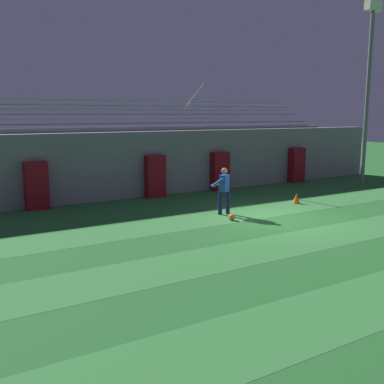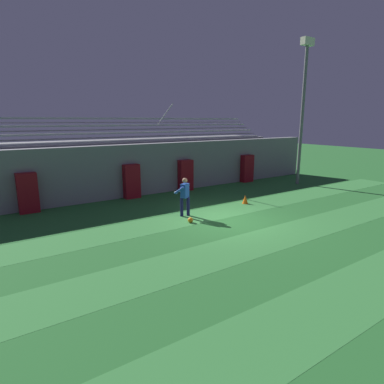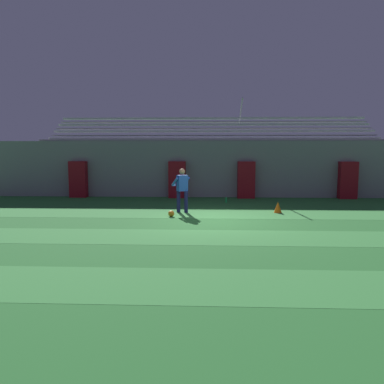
% 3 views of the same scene
% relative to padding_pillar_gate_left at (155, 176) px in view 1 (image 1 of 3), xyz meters
% --- Properties ---
extents(ground_plane, '(80.00, 80.00, 0.00)m').
position_rel_padding_pillar_gate_left_xyz_m(ground_plane, '(1.69, -5.95, -0.90)').
color(ground_plane, '#286B2D').
extents(turf_stripe_mid, '(28.00, 1.81, 0.01)m').
position_rel_padding_pillar_gate_left_xyz_m(turf_stripe_mid, '(1.69, -8.32, -0.89)').
color(turf_stripe_mid, '#38843D').
rests_on(turf_stripe_mid, ground).
extents(turf_stripe_far, '(28.00, 1.81, 0.01)m').
position_rel_padding_pillar_gate_left_xyz_m(turf_stripe_far, '(1.69, -4.69, -0.89)').
color(turf_stripe_far, '#38843D').
rests_on(turf_stripe_far, ground).
extents(back_wall, '(24.00, 0.60, 2.80)m').
position_rel_padding_pillar_gate_left_xyz_m(back_wall, '(1.69, 0.55, 0.50)').
color(back_wall, gray).
rests_on(back_wall, ground).
extents(padding_pillar_gate_left, '(0.84, 0.44, 1.80)m').
position_rel_padding_pillar_gate_left_xyz_m(padding_pillar_gate_left, '(0.00, 0.00, 0.00)').
color(padding_pillar_gate_left, maroon).
rests_on(padding_pillar_gate_left, ground).
extents(padding_pillar_gate_right, '(0.84, 0.44, 1.80)m').
position_rel_padding_pillar_gate_left_xyz_m(padding_pillar_gate_right, '(3.39, 0.00, 0.00)').
color(padding_pillar_gate_right, maroon).
rests_on(padding_pillar_gate_right, ground).
extents(padding_pillar_far_left, '(0.84, 0.44, 1.80)m').
position_rel_padding_pillar_gate_left_xyz_m(padding_pillar_far_left, '(-4.95, 0.00, 0.00)').
color(padding_pillar_far_left, maroon).
rests_on(padding_pillar_far_left, ground).
extents(padding_pillar_far_right, '(0.84, 0.44, 1.80)m').
position_rel_padding_pillar_gate_left_xyz_m(padding_pillar_far_right, '(8.29, 0.00, 0.00)').
color(padding_pillar_far_right, maroon).
rests_on(padding_pillar_far_right, ground).
extents(bleacher_stand, '(18.00, 3.35, 5.03)m').
position_rel_padding_pillar_gate_left_xyz_m(bleacher_stand, '(1.69, 2.54, 0.60)').
color(bleacher_stand, gray).
rests_on(bleacher_stand, ground).
extents(floodlight_pole, '(0.90, 0.36, 8.84)m').
position_rel_padding_pillar_gate_left_xyz_m(floodlight_pole, '(10.52, -2.39, 4.62)').
color(floodlight_pole, slate).
rests_on(floodlight_pole, ground).
extents(goalkeeper, '(0.73, 0.70, 1.67)m').
position_rel_padding_pillar_gate_left_xyz_m(goalkeeper, '(0.54, -4.32, 0.06)').
color(goalkeeper, '#19194C').
rests_on(goalkeeper, ground).
extents(soccer_ball, '(0.22, 0.22, 0.22)m').
position_rel_padding_pillar_gate_left_xyz_m(soccer_ball, '(0.21, -5.25, -0.79)').
color(soccer_ball, orange).
rests_on(soccer_ball, ground).
extents(traffic_cone, '(0.30, 0.30, 0.42)m').
position_rel_padding_pillar_gate_left_xyz_m(traffic_cone, '(4.17, -4.24, -0.69)').
color(traffic_cone, orange).
rests_on(traffic_cone, ground).
extents(water_bottle, '(0.07, 0.07, 0.24)m').
position_rel_padding_pillar_gate_left_xyz_m(water_bottle, '(2.34, -1.64, -0.78)').
color(water_bottle, green).
rests_on(water_bottle, ground).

